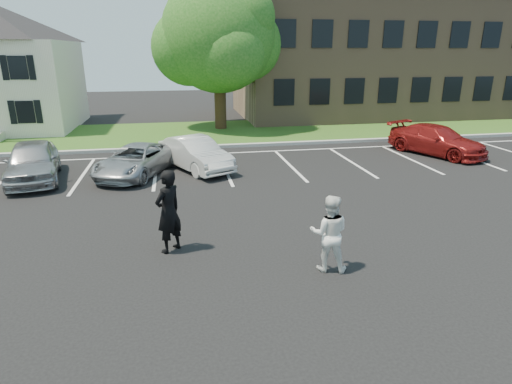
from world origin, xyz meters
TOP-DOWN VIEW (x-y plane):
  - ground_plane at (0.00, 0.00)m, footprint 90.00×90.00m
  - curb at (0.00, 12.00)m, footprint 40.00×0.30m
  - grass_strip at (0.00, 16.00)m, footprint 44.00×8.00m
  - stall_lines at (1.40, 8.95)m, footprint 34.00×5.36m
  - office_building at (14.00, 21.99)m, footprint 22.40×10.40m
  - tree at (0.95, 17.29)m, footprint 7.80×7.20m
  - man_black_suit at (-2.20, 0.61)m, footprint 0.88×0.87m
  - man_white_shirt at (1.25, -1.00)m, footprint 1.02×0.90m
  - car_silver_west at (-7.22, 7.62)m, footprint 2.54×4.60m
  - car_silver_minivan at (-3.50, 7.67)m, footprint 3.51×4.66m
  - car_white_sedan at (-1.18, 8.05)m, footprint 3.06×4.22m
  - car_red_compact at (10.07, 8.67)m, footprint 3.63×5.00m

SIDE VIEW (x-z plane):
  - ground_plane at x=0.00m, z-range 0.00..0.00m
  - stall_lines at x=1.40m, z-range 0.00..0.01m
  - grass_strip at x=0.00m, z-range 0.00..0.08m
  - curb at x=0.00m, z-range 0.00..0.15m
  - car_silver_minivan at x=-3.50m, z-range 0.00..1.18m
  - car_white_sedan at x=-1.18m, z-range 0.00..1.33m
  - car_red_compact at x=10.07m, z-range 0.00..1.35m
  - car_silver_west at x=-7.22m, z-range 0.00..1.48m
  - man_white_shirt at x=1.25m, z-range 0.00..1.75m
  - man_black_suit at x=-2.20m, z-range 0.00..2.05m
  - office_building at x=14.00m, z-range 0.01..8.31m
  - tree at x=0.95m, z-range 0.95..9.75m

